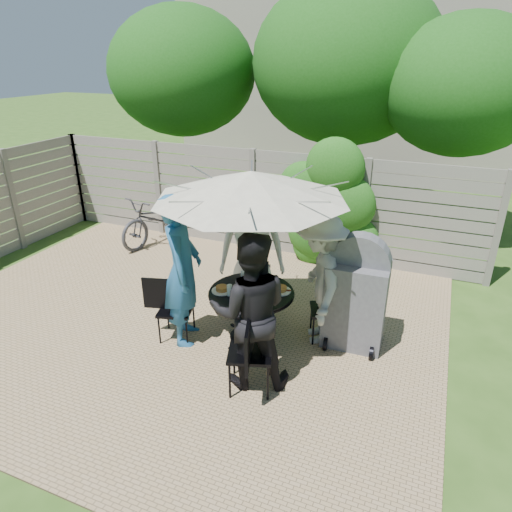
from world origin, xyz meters
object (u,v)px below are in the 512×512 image
at_px(plate_left, 222,289).
at_px(person_back, 252,247).
at_px(glass_left, 230,290).
at_px(umbrella, 251,185).
at_px(syrup_jug, 246,284).
at_px(chair_right, 327,321).
at_px(glass_right, 272,282).
at_px(plate_front, 251,304).
at_px(plate_right, 281,289).
at_px(bbq_grill, 356,296).
at_px(person_left, 182,271).
at_px(chair_front, 250,367).
at_px(person_front, 250,312).
at_px(glass_back, 243,277).
at_px(chair_back, 252,283).
at_px(person_right, 319,279).
at_px(plate_back, 252,276).
at_px(glass_front, 260,297).
at_px(patio_table, 251,306).
at_px(coffee_cup, 259,279).
at_px(chair_left, 176,321).
at_px(bicycle, 159,218).

bearing_deg(plate_left, person_back, 88.68).
bearing_deg(person_back, glass_left, -105.52).
distance_m(umbrella, syrup_jug, 1.26).
height_order(umbrella, chair_right, umbrella).
relative_size(person_back, glass_right, 13.14).
relative_size(plate_front, plate_right, 1.00).
relative_size(syrup_jug, bbq_grill, 0.11).
distance_m(person_left, chair_front, 1.44).
bearing_deg(umbrella, person_back, 112.13).
xyz_separation_m(person_front, glass_back, (-0.51, 0.97, -0.14)).
height_order(chair_back, plate_left, chair_back).
relative_size(glass_back, glass_left, 1.00).
bearing_deg(plate_left, person_front, -44.42).
xyz_separation_m(plate_front, syrup_jug, (-0.21, 0.36, 0.06)).
relative_size(chair_front, person_right, 0.57).
relative_size(glass_left, syrup_jug, 0.88).
xyz_separation_m(person_back, syrup_jug, (0.24, -0.75, -0.16)).
height_order(plate_back, bbq_grill, bbq_grill).
bearing_deg(chair_back, glass_right, 24.53).
height_order(umbrella, chair_back, umbrella).
bearing_deg(chair_front, chair_right, -41.27).
bearing_deg(glass_front, plate_back, 121.74).
distance_m(chair_back, chair_front, 1.93).
distance_m(patio_table, glass_back, 0.39).
distance_m(plate_left, bbq_grill, 1.64).
xyz_separation_m(patio_table, bbq_grill, (1.21, 0.40, 0.19)).
relative_size(plate_right, glass_right, 1.86).
bearing_deg(plate_front, plate_left, 157.13).
bearing_deg(plate_left, glass_front, -7.05).
xyz_separation_m(plate_left, glass_left, (0.13, -0.06, 0.05)).
relative_size(patio_table, person_front, 0.76).
bearing_deg(coffee_cup, glass_right, -13.67).
relative_size(plate_front, bbq_grill, 0.18).
relative_size(chair_back, person_right, 0.58).
height_order(glass_back, glass_right, same).
bearing_deg(plate_right, syrup_jug, -164.66).
bearing_deg(person_back, plate_right, -66.55).
bearing_deg(plate_right, chair_front, -88.36).
relative_size(plate_back, plate_right, 1.00).
bearing_deg(chair_right, chair_left, 2.09).
xyz_separation_m(chair_left, chair_right, (1.79, 0.72, 0.00)).
bearing_deg(glass_left, chair_back, 98.39).
relative_size(person_back, plate_left, 7.07).
distance_m(patio_table, plate_back, 0.43).
bearing_deg(patio_table, umbrella, -90.00).
bearing_deg(plate_back, chair_front, -67.92).
bearing_deg(umbrella, person_right, 22.13).
relative_size(glass_back, bicycle, 0.08).
relative_size(person_left, plate_right, 7.40).
relative_size(umbrella, plate_front, 11.28).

